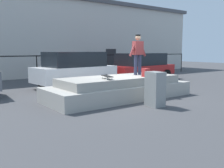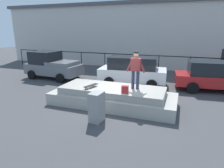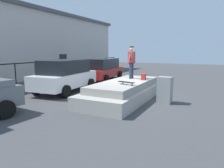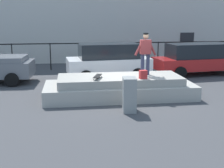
{
  "view_description": "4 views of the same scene",
  "coord_description": "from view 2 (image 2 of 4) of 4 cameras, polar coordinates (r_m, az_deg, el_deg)",
  "views": [
    {
      "loc": [
        -6.35,
        -7.86,
        1.87
      ],
      "look_at": [
        0.14,
        0.86,
        0.43
      ],
      "focal_mm": 40.67,
      "sensor_mm": 36.0,
      "label": 1
    },
    {
      "loc": [
        2.77,
        -8.35,
        3.48
      ],
      "look_at": [
        -0.65,
        1.06,
        0.66
      ],
      "focal_mm": 31.35,
      "sensor_mm": 36.0,
      "label": 2
    },
    {
      "loc": [
        -9.11,
        -3.92,
        2.27
      ],
      "look_at": [
        -0.24,
        0.6,
        0.67
      ],
      "focal_mm": 32.74,
      "sensor_mm": 36.0,
      "label": 3
    },
    {
      "loc": [
        -2.12,
        -11.77,
        3.21
      ],
      "look_at": [
        -0.43,
        0.48,
        0.41
      ],
      "focal_mm": 49.04,
      "sensor_mm": 36.0,
      "label": 4
    }
  ],
  "objects": [
    {
      "name": "ground_plane",
      "position": [
        9.46,
        1.54,
        -5.84
      ],
      "size": [
        60.0,
        60.0,
        0.0
      ],
      "primitive_type": "plane",
      "color": "#424244"
    },
    {
      "name": "backpack",
      "position": [
        8.29,
        3.81,
        -1.56
      ],
      "size": [
        0.3,
        0.23,
        0.32
      ],
      "primitive_type": "cube",
      "rotation": [
        0.0,
        0.0,
        3.26
      ],
      "color": "red",
      "rests_on": "concrete_ledge"
    },
    {
      "name": "warehouse_building",
      "position": [
        21.33,
        12.92,
        13.89
      ],
      "size": [
        31.05,
        7.89,
        5.85
      ],
      "color": "beige",
      "rests_on": "ground_plane"
    },
    {
      "name": "concrete_ledge",
      "position": [
        9.28,
        0.09,
        -3.68
      ],
      "size": [
        5.88,
        2.25,
        0.86
      ],
      "color": "#ADA89E",
      "rests_on": "ground_plane"
    },
    {
      "name": "utility_box",
      "position": [
        7.59,
        -4.51,
        -6.72
      ],
      "size": [
        0.49,
        0.64,
        1.17
      ],
      "primitive_type": "cube",
      "rotation": [
        0.0,
        0.0,
        -0.09
      ],
      "color": "gray",
      "rests_on": "ground_plane"
    },
    {
      "name": "skateboard",
      "position": [
        9.1,
        -6.15,
        -0.45
      ],
      "size": [
        0.42,
        0.83,
        0.12
      ],
      "color": "black",
      "rests_on": "concrete_ledge"
    },
    {
      "name": "car_white_hatchback_mid",
      "position": [
        12.56,
        5.99,
        4.03
      ],
      "size": [
        4.33,
        2.35,
        1.8
      ],
      "color": "white",
      "rests_on": "ground_plane"
    },
    {
      "name": "fence_row",
      "position": [
        15.3,
        9.41,
        6.76
      ],
      "size": [
        24.06,
        0.06,
        1.6
      ],
      "color": "black",
      "rests_on": "ground_plane"
    },
    {
      "name": "car_red_hatchback_far",
      "position": [
        12.79,
        28.79,
        2.16
      ],
      "size": [
        4.95,
        2.4,
        1.7
      ],
      "color": "#B21E1E",
      "rests_on": "ground_plane"
    },
    {
      "name": "skateboarder",
      "position": [
        8.74,
        6.93,
        4.67
      ],
      "size": [
        0.88,
        0.26,
        1.66
      ],
      "color": "#2D334C",
      "rests_on": "concrete_ledge"
    },
    {
      "name": "car_grey_pickup_near",
      "position": [
        14.91,
        -17.06,
        5.27
      ],
      "size": [
        4.19,
        2.26,
        1.93
      ],
      "color": "slate",
      "rests_on": "ground_plane"
    }
  ]
}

